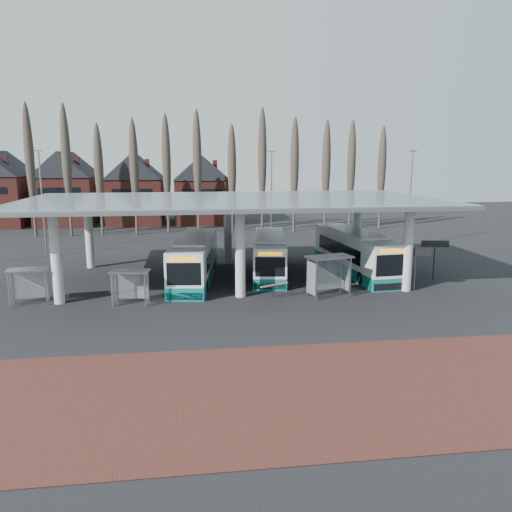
{
  "coord_description": "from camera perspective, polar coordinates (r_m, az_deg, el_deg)",
  "views": [
    {
      "loc": [
        -3.34,
        -30.62,
        9.44
      ],
      "look_at": [
        1.68,
        7.0,
        1.93
      ],
      "focal_mm": 35.0,
      "sensor_mm": 36.0,
      "label": 1
    }
  ],
  "objects": [
    {
      "name": "lamp_post_a",
      "position": [
        54.78,
        -23.24,
        5.99
      ],
      "size": [
        0.8,
        0.16,
        10.17
      ],
      "color": "slate",
      "rests_on": "ground"
    },
    {
      "name": "townhouse_row",
      "position": [
        75.72,
        -17.21,
        8.05
      ],
      "size": [
        36.8,
        10.3,
        12.25
      ],
      "color": "maroon",
      "rests_on": "ground"
    },
    {
      "name": "bus_1",
      "position": [
        39.28,
        -7.02,
        -0.4
      ],
      "size": [
        4.15,
        12.48,
        3.4
      ],
      "rotation": [
        0.0,
        0.0,
        -0.13
      ],
      "color": "silver",
      "rests_on": "ground"
    },
    {
      "name": "bus_3",
      "position": [
        42.25,
        11.23,
        0.34
      ],
      "size": [
        3.75,
        12.71,
        3.48
      ],
      "rotation": [
        0.0,
        0.0,
        0.09
      ],
      "color": "silver",
      "rests_on": "ground"
    },
    {
      "name": "lamp_post_b",
      "position": [
        57.53,
        1.77,
        7.1
      ],
      "size": [
        0.8,
        0.16,
        10.17
      ],
      "color": "slate",
      "rests_on": "ground"
    },
    {
      "name": "info_sign_0",
      "position": [
        37.3,
        17.85,
        0.08
      ],
      "size": [
        2.03,
        0.67,
        3.1
      ],
      "rotation": [
        0.0,
        0.0,
        -0.27
      ],
      "color": "black",
      "rests_on": "ground"
    },
    {
      "name": "bus_2",
      "position": [
        41.35,
        1.55,
        0.12
      ],
      "size": [
        4.17,
        11.72,
        3.19
      ],
      "rotation": [
        0.0,
        0.0,
        -0.15
      ],
      "color": "silver",
      "rests_on": "ground"
    },
    {
      "name": "shelter_1",
      "position": [
        33.44,
        -14.15,
        -2.6
      ],
      "size": [
        2.61,
        1.56,
        2.29
      ],
      "rotation": [
        0.0,
        0.0,
        -0.14
      ],
      "color": "gray",
      "rests_on": "ground"
    },
    {
      "name": "lamp_post_c",
      "position": [
        55.89,
        17.21,
        6.48
      ],
      "size": [
        0.8,
        0.16,
        10.17
      ],
      "color": "slate",
      "rests_on": "ground"
    },
    {
      "name": "ground",
      "position": [
        32.21,
        -1.33,
        -5.85
      ],
      "size": [
        140.0,
        140.0,
        0.0
      ],
      "primitive_type": "plane",
      "color": "black",
      "rests_on": "ground"
    },
    {
      "name": "shelter_0",
      "position": [
        35.69,
        -24.56,
        -2.33
      ],
      "size": [
        2.69,
        1.58,
        2.37
      ],
      "rotation": [
        0.0,
        0.0,
        0.12
      ],
      "color": "gray",
      "rests_on": "ground"
    },
    {
      "name": "station_canopy",
      "position": [
        38.94,
        -2.67,
        5.64
      ],
      "size": [
        32.0,
        16.0,
        6.34
      ],
      "color": "silver",
      "rests_on": "ground"
    },
    {
      "name": "brick_strip",
      "position": [
        21.13,
        2.38,
        -15.3
      ],
      "size": [
        70.0,
        10.0,
        0.03
      ],
      "primitive_type": "cube",
      "color": "#4F231F",
      "rests_on": "ground"
    },
    {
      "name": "info_sign_1",
      "position": [
        41.22,
        19.77,
        0.99
      ],
      "size": [
        2.07,
        0.53,
        3.11
      ],
      "rotation": [
        0.0,
        0.0,
        -0.2
      ],
      "color": "black",
      "rests_on": "ground"
    },
    {
      "name": "poplar_row",
      "position": [
        63.71,
        -4.68,
        10.56
      ],
      "size": [
        45.1,
        1.1,
        14.5
      ],
      "color": "#473D33",
      "rests_on": "ground"
    },
    {
      "name": "barrier",
      "position": [
        33.91,
        2.09,
        -3.43
      ],
      "size": [
        2.06,
        1.13,
        1.14
      ],
      "rotation": [
        0.0,
        0.0,
        0.48
      ],
      "color": "black",
      "rests_on": "ground"
    },
    {
      "name": "shelter_2",
      "position": [
        34.55,
        8.23,
        -1.23
      ],
      "size": [
        3.36,
        2.26,
        2.86
      ],
      "rotation": [
        0.0,
        0.0,
        0.25
      ],
      "color": "gray",
      "rests_on": "ground"
    }
  ]
}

